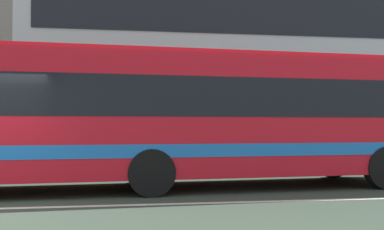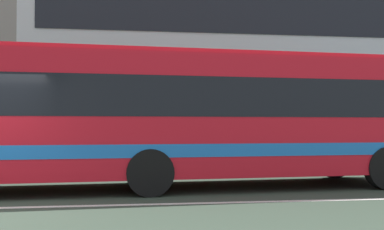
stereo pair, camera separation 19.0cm
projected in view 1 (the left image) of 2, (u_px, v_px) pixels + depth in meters
hedge_row_far at (50, 160)px, 13.60m from camera, size 22.14×1.10×0.89m
apartment_block_right at (206, 50)px, 25.18m from camera, size 18.01×11.42×11.45m
transit_bus at (175, 114)px, 10.74m from camera, size 11.73×3.34×3.18m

